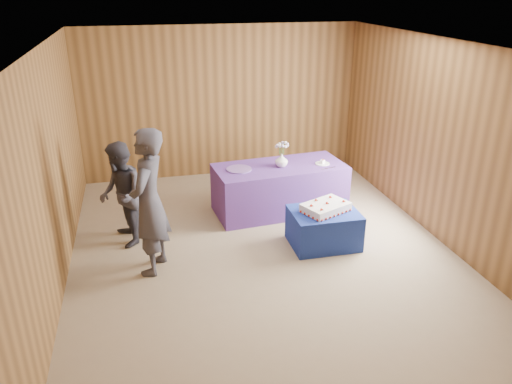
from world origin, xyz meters
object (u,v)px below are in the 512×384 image
object	(u,v)px
cake_table	(324,228)
sheet_cake	(326,207)
guest_right	(121,195)
serving_table	(279,188)
vase	(282,160)
guest_left	(149,203)

from	to	relation	value
cake_table	sheet_cake	bearing A→B (deg)	42.81
guest_right	serving_table	bearing A→B (deg)	93.35
serving_table	sheet_cake	xyz separation A→B (m)	(0.30, -1.20, 0.18)
serving_table	vase	world-z (taller)	vase
serving_table	sheet_cake	world-z (taller)	serving_table
serving_table	cake_table	bearing A→B (deg)	-81.99
guest_left	guest_right	distance (m)	0.89
cake_table	sheet_cake	xyz separation A→B (m)	(0.02, 0.01, 0.31)
serving_table	guest_right	size ratio (longest dim) A/B	1.38
vase	guest_left	xyz separation A→B (m)	(-2.03, -1.30, 0.07)
serving_table	vase	size ratio (longest dim) A/B	9.91
serving_table	sheet_cake	bearing A→B (deg)	-81.12
vase	sheet_cake	bearing A→B (deg)	-76.24
cake_table	sheet_cake	distance (m)	0.31
sheet_cake	cake_table	bearing A→B (deg)	-161.18
serving_table	guest_right	bearing A→B (deg)	-172.50
serving_table	sheet_cake	size ratio (longest dim) A/B	2.67
cake_table	serving_table	world-z (taller)	serving_table
vase	guest_right	xyz separation A→B (m)	(-2.38, -0.50, -0.13)
sheet_cake	vase	world-z (taller)	vase
sheet_cake	vase	distance (m)	1.24
guest_left	guest_right	bearing A→B (deg)	-135.76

